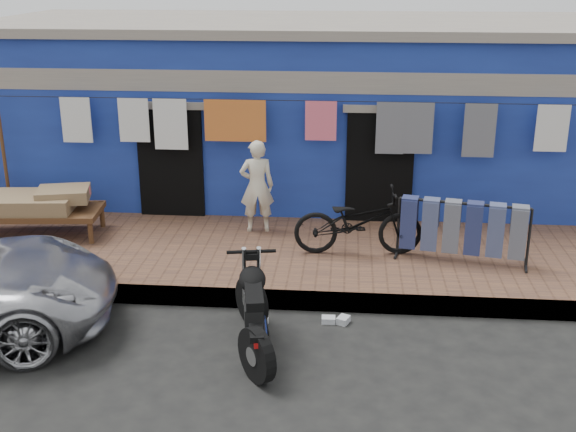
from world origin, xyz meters
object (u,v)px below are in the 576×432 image
object	(u,v)px
charpoy	(36,213)
jeans_rack	(462,230)
seated_person	(257,186)
motorcycle	(254,309)
bicycle	(358,215)

from	to	relation	value
charpoy	jeans_rack	world-z (taller)	jeans_rack
seated_person	jeans_rack	bearing A→B (deg)	152.72
motorcycle	jeans_rack	bearing A→B (deg)	31.46
bicycle	motorcycle	xyz separation A→B (m)	(-1.22, -2.56, -0.31)
bicycle	charpoy	distance (m)	5.10
seated_person	bicycle	distance (m)	1.82
bicycle	motorcycle	world-z (taller)	bicycle
motorcycle	jeans_rack	size ratio (longest dim) A/B	0.89
motorcycle	charpoy	world-z (taller)	motorcycle
seated_person	motorcycle	size ratio (longest dim) A/B	0.85
jeans_rack	charpoy	bearing A→B (deg)	175.78
motorcycle	charpoy	bearing A→B (deg)	133.10
motorcycle	charpoy	xyz separation A→B (m)	(-3.86, 2.89, 0.06)
bicycle	jeans_rack	bearing A→B (deg)	-99.56
motorcycle	seated_person	bearing A→B (deg)	86.48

